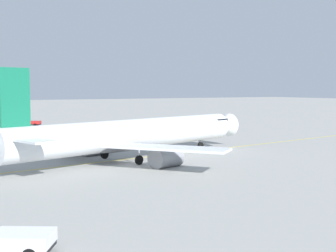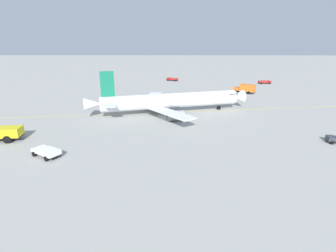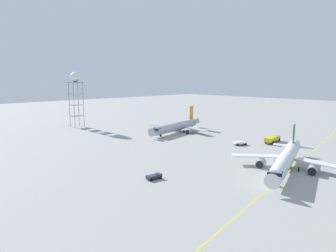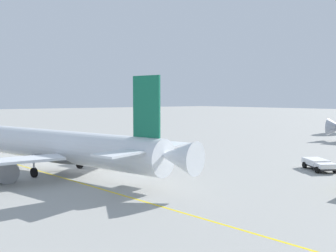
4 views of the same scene
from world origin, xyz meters
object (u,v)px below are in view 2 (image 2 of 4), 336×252
object	(u,v)px
pushback_tug_truck	(47,152)
ops_pickup_truck_extra	(172,79)
catering_truck_truck	(245,88)
airliner_main	(169,102)
ops_pickup_truck	(265,82)

from	to	relation	value
pushback_tug_truck	ops_pickup_truck_extra	xyz separation A→B (m)	(20.27, 84.36, 0.00)
catering_truck_truck	pushback_tug_truck	size ratio (longest dim) A/B	1.43
airliner_main	catering_truck_truck	xyz separation A→B (m)	(26.86, 27.78, -1.37)
catering_truck_truck	pushback_tug_truck	bearing A→B (deg)	88.82
airliner_main	ops_pickup_truck_extra	distance (m)	57.90
ops_pickup_truck_extra	airliner_main	bearing A→B (deg)	119.52
airliner_main	catering_truck_truck	bearing A→B (deg)	29.68
pushback_tug_truck	ops_pickup_truck	bearing A→B (deg)	-96.65
airliner_main	pushback_tug_truck	world-z (taller)	airliner_main
ops_pickup_truck	ops_pickup_truck_extra	xyz separation A→B (m)	(-40.23, 8.42, 0.00)
pushback_tug_truck	ops_pickup_truck_extra	size ratio (longest dim) A/B	0.94
airliner_main	ops_pickup_truck_extra	bearing A→B (deg)	72.74
ops_pickup_truck	ops_pickup_truck_extra	world-z (taller)	same
airliner_main	pushback_tug_truck	size ratio (longest dim) A/B	7.73
catering_truck_truck	ops_pickup_truck_extra	world-z (taller)	catering_truck_truck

